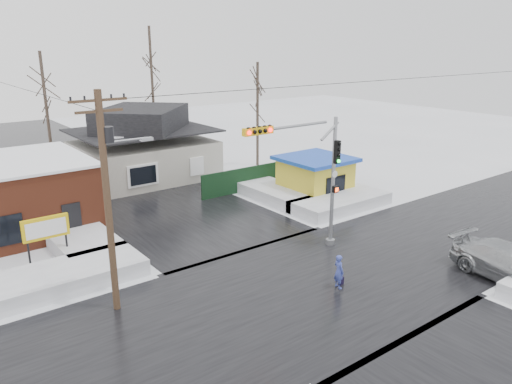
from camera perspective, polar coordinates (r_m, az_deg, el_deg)
ground at (r=23.29m, az=6.77°, el=-10.55°), size 120.00×120.00×0.00m
road_ns at (r=23.28m, az=6.77°, el=-10.53°), size 10.00×120.00×0.02m
road_ew at (r=23.28m, az=6.77°, el=-10.53°), size 120.00×10.00×0.02m
snowbank_nw at (r=24.64m, az=-20.95°, el=-8.98°), size 7.00×3.00×0.80m
snowbank_ne at (r=33.64m, az=9.62°, el=-1.17°), size 7.00×3.00×0.80m
snowbank_nside_w at (r=29.59m, az=-20.11°, el=-4.54°), size 3.00×8.00×0.80m
snowbank_nside_e at (r=35.83m, az=1.60°, el=0.18°), size 3.00×8.00×0.80m
traffic_signal at (r=25.27m, az=6.45°, el=2.70°), size 6.05×0.68×7.00m
utility_pole at (r=20.15m, az=-16.52°, el=0.12°), size 3.15×0.44×9.00m
marquee_sign at (r=26.32m, az=-22.89°, el=-3.96°), size 2.20×0.21×2.55m
house at (r=41.06m, az=-12.76°, el=5.12°), size 10.40×8.40×5.76m
kiosk at (r=35.69m, az=6.77°, el=1.78°), size 4.60×4.60×2.88m
fence at (r=36.92m, az=-0.95°, el=1.50°), size 8.00×0.12×1.80m
tree_far_left at (r=42.13m, az=-23.18°, el=11.83°), size 3.00×3.00×10.00m
tree_far_mid at (r=47.41m, az=-11.96°, el=15.14°), size 3.00×3.00×12.00m
tree_far_right at (r=43.84m, az=0.18°, el=12.25°), size 3.00×3.00×9.00m
pedestrian at (r=22.88m, az=9.45°, el=-8.98°), size 0.47×0.63×1.58m
car at (r=26.04m, az=27.12°, el=-7.36°), size 2.76×5.80×1.63m
shopping_bag at (r=23.44m, az=9.72°, el=-10.02°), size 0.30×0.18×0.35m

